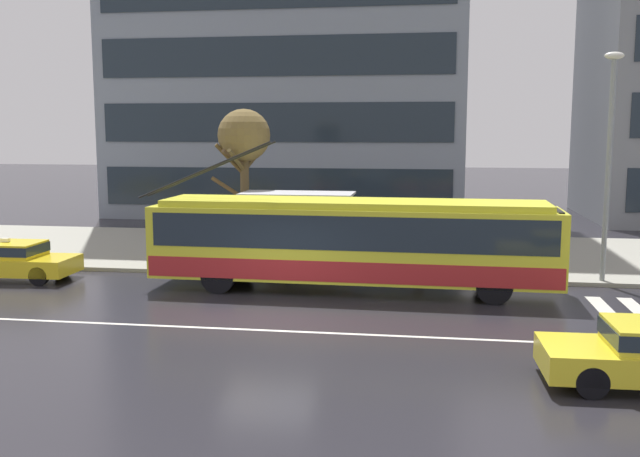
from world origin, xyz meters
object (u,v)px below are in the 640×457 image
at_px(trolleybus, 353,241).
at_px(pedestrian_approaching_curb, 483,222).
at_px(bus_shelter, 299,210).
at_px(pedestrian_at_shelter, 419,236).
at_px(street_lamp, 609,149).
at_px(pedestrian_walking_past, 286,220).
at_px(street_tree_bare, 244,140).
at_px(taxi_queued_behind_bus, 9,259).

height_order(trolleybus, pedestrian_approaching_curb, trolleybus).
relative_size(trolleybus, bus_shelter, 3.30).
bearing_deg(pedestrian_at_shelter, street_lamp, -22.03).
distance_m(pedestrian_walking_past, street_tree_bare, 3.56).
bearing_deg(bus_shelter, street_lamp, -6.58).
xyz_separation_m(trolleybus, pedestrian_approaching_curb, (4.17, 3.65, 0.22)).
height_order(pedestrian_approaching_curb, street_lamp, street_lamp).
bearing_deg(trolleybus, pedestrian_approaching_curb, 41.14).
distance_m(pedestrian_at_shelter, street_tree_bare, 7.50).
relative_size(taxi_queued_behind_bus, street_lamp, 0.59).
relative_size(bus_shelter, street_lamp, 0.55).
relative_size(pedestrian_at_shelter, pedestrian_approaching_curb, 0.81).
bearing_deg(pedestrian_walking_past, street_lamp, -8.48).
xyz_separation_m(bus_shelter, street_tree_bare, (-2.36, 1.46, 2.46)).
bearing_deg(taxi_queued_behind_bus, street_lamp, 6.36).
distance_m(bus_shelter, pedestrian_walking_past, 0.80).
height_order(bus_shelter, pedestrian_approaching_curb, bus_shelter).
bearing_deg(street_lamp, bus_shelter, 173.42).
xyz_separation_m(pedestrian_walking_past, street_lamp, (10.70, -1.60, 2.65)).
xyz_separation_m(pedestrian_at_shelter, pedestrian_walking_past, (-4.81, -0.79, 0.62)).
distance_m(taxi_queued_behind_bus, street_lamp, 19.82).
distance_m(pedestrian_approaching_curb, pedestrian_walking_past, 7.00).
relative_size(bus_shelter, pedestrian_at_shelter, 2.44).
bearing_deg(street_lamp, pedestrian_at_shelter, 157.97).
height_order(taxi_queued_behind_bus, street_lamp, street_lamp).
xyz_separation_m(pedestrian_approaching_curb, street_lamp, (3.70, -1.61, 2.59)).
height_order(bus_shelter, pedestrian_walking_past, bus_shelter).
relative_size(bus_shelter, pedestrian_walking_past, 1.99).
bearing_deg(taxi_queued_behind_bus, street_tree_bare, 35.03).
xyz_separation_m(pedestrian_walking_past, street_tree_bare, (-1.82, 1.04, 2.88)).
height_order(taxi_queued_behind_bus, pedestrian_walking_past, pedestrian_walking_past).
distance_m(trolleybus, taxi_queued_behind_bus, 11.52).
distance_m(trolleybus, pedestrian_walking_past, 4.61).
bearing_deg(pedestrian_at_shelter, trolleybus, -114.11).
height_order(trolleybus, street_tree_bare, street_tree_bare).
xyz_separation_m(trolleybus, pedestrian_at_shelter, (1.98, 4.42, -0.47)).
xyz_separation_m(street_lamp, street_tree_bare, (-12.52, 2.63, 0.23)).
height_order(pedestrian_at_shelter, street_lamp, street_lamp).
relative_size(pedestrian_at_shelter, pedestrian_walking_past, 0.81).
relative_size(taxi_queued_behind_bus, pedestrian_approaching_curb, 2.15).
xyz_separation_m(trolleybus, bus_shelter, (-2.29, 3.21, 0.57)).
xyz_separation_m(trolleybus, taxi_queued_behind_bus, (-11.49, -0.12, -0.86)).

